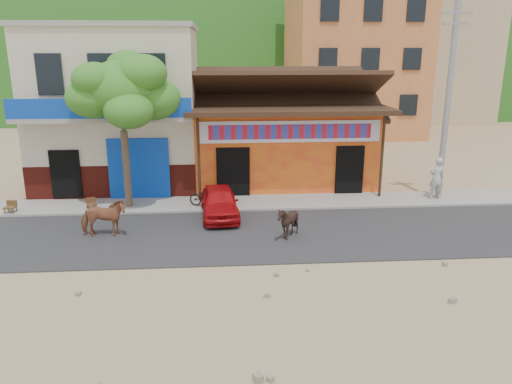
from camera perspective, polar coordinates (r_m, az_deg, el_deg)
ground at (r=14.89m, az=-0.17°, el=-8.43°), size 120.00×120.00×0.00m
road at (r=17.19m, az=-0.78°, el=-4.91°), size 60.00×5.00×0.04m
sidewalk at (r=20.47m, az=-1.39°, el=-1.29°), size 60.00×2.00×0.12m
dance_club at (r=24.10m, az=2.86°, el=5.62°), size 8.00×6.00×3.60m
cafe_building at (r=24.09m, az=-15.32°, el=9.16°), size 7.00×6.00×7.00m
apartment_front at (r=38.81m, az=10.98°, el=15.58°), size 9.00×9.00×12.00m
apartment_rear at (r=47.48m, az=19.83°, el=13.79°), size 8.00×8.00×10.00m
hillside at (r=83.72m, az=-3.88°, el=20.09°), size 100.00×40.00×24.00m
tree at (r=19.88m, az=-14.87°, el=6.72°), size 3.00×3.00×6.00m
utility_pole at (r=21.66m, az=21.08°, el=9.60°), size 0.24×0.24×8.00m
cow_tan at (r=17.56m, az=-17.06°, el=-2.85°), size 1.59×0.80×1.31m
cow_dark at (r=16.69m, az=3.67°, el=-3.41°), size 1.22×1.13×1.15m
red_car at (r=18.85m, az=-4.20°, el=-1.12°), size 1.55×3.44×1.15m
scooter at (r=19.77m, az=-5.66°, el=-0.62°), size 1.59×1.13×0.79m
pedestrian at (r=21.98m, az=19.94°, el=1.50°), size 0.65×0.43×1.76m
cafe_chair_left at (r=21.22m, az=-26.36°, el=-1.05°), size 0.42×0.42×0.83m
cafe_chair_right at (r=20.49m, az=-18.33°, el=-0.78°), size 0.48×0.48×0.79m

